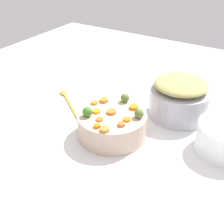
% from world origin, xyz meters
% --- Properties ---
extents(tabletop, '(2.40, 2.40, 0.02)m').
position_xyz_m(tabletop, '(0.00, 0.00, 0.01)').
color(tabletop, silver).
rests_on(tabletop, ground).
extents(serving_bowl_carrots, '(0.27, 0.27, 0.10)m').
position_xyz_m(serving_bowl_carrots, '(-0.02, -0.04, 0.07)').
color(serving_bowl_carrots, '#C3AB91').
rests_on(serving_bowl_carrots, tabletop).
extents(metal_pot, '(0.26, 0.26, 0.13)m').
position_xyz_m(metal_pot, '(0.15, 0.25, 0.08)').
color(metal_pot, '#B1B1BD').
rests_on(metal_pot, tabletop).
extents(stuffing_mound, '(0.23, 0.23, 0.05)m').
position_xyz_m(stuffing_mound, '(0.15, 0.25, 0.17)').
color(stuffing_mound, tan).
rests_on(stuffing_mound, metal_pot).
extents(carrot_slice_0, '(0.04, 0.04, 0.01)m').
position_xyz_m(carrot_slice_0, '(-0.04, -0.10, 0.12)').
color(carrot_slice_0, orange).
rests_on(carrot_slice_0, serving_bowl_carrots).
extents(carrot_slice_1, '(0.05, 0.05, 0.01)m').
position_xyz_m(carrot_slice_1, '(0.03, 0.04, 0.13)').
color(carrot_slice_1, orange).
rests_on(carrot_slice_1, serving_bowl_carrots).
extents(carrot_slice_2, '(0.03, 0.03, 0.01)m').
position_xyz_m(carrot_slice_2, '(-0.08, -0.06, 0.12)').
color(carrot_slice_2, orange).
rests_on(carrot_slice_2, serving_bowl_carrots).
extents(carrot_slice_3, '(0.03, 0.03, 0.01)m').
position_xyz_m(carrot_slice_3, '(0.07, 0.03, 0.13)').
color(carrot_slice_3, orange).
rests_on(carrot_slice_3, serving_bowl_carrots).
extents(carrot_slice_4, '(0.05, 0.05, 0.01)m').
position_xyz_m(carrot_slice_4, '(-0.10, 0.03, 0.13)').
color(carrot_slice_4, orange).
rests_on(carrot_slice_4, serving_bowl_carrots).
extents(carrot_slice_5, '(0.04, 0.04, 0.01)m').
position_xyz_m(carrot_slice_5, '(0.02, -0.15, 0.13)').
color(carrot_slice_5, orange).
rests_on(carrot_slice_5, serving_bowl_carrots).
extents(carrot_slice_6, '(0.03, 0.03, 0.01)m').
position_xyz_m(carrot_slice_6, '(0.05, -0.05, 0.12)').
color(carrot_slice_6, orange).
rests_on(carrot_slice_6, serving_bowl_carrots).
extents(carrot_slice_7, '(0.03, 0.03, 0.01)m').
position_xyz_m(carrot_slice_7, '(0.05, -0.09, 0.13)').
color(carrot_slice_7, orange).
rests_on(carrot_slice_7, serving_bowl_carrots).
extents(carrot_slice_8, '(0.03, 0.03, 0.01)m').
position_xyz_m(carrot_slice_8, '(-0.02, -0.14, 0.13)').
color(carrot_slice_8, orange).
rests_on(carrot_slice_8, serving_bowl_carrots).
extents(carrot_slice_9, '(0.04, 0.04, 0.01)m').
position_xyz_m(carrot_slice_9, '(-0.12, -0.01, 0.12)').
color(carrot_slice_9, orange).
rests_on(carrot_slice_9, serving_bowl_carrots).
extents(carrot_slice_10, '(0.04, 0.04, 0.01)m').
position_xyz_m(carrot_slice_10, '(-0.02, -0.03, 0.13)').
color(carrot_slice_10, orange).
rests_on(carrot_slice_10, serving_bowl_carrots).
extents(brussels_sprout_0, '(0.04, 0.04, 0.04)m').
position_xyz_m(brussels_sprout_0, '(-0.02, 0.07, 0.14)').
color(brussels_sprout_0, '#5C7536').
rests_on(brussels_sprout_0, serving_bowl_carrots).
extents(brussels_sprout_1, '(0.04, 0.04, 0.04)m').
position_xyz_m(brussels_sprout_1, '(-0.09, -0.10, 0.14)').
color(brussels_sprout_1, '#427B28').
rests_on(brussels_sprout_1, serving_bowl_carrots).
extents(brussels_sprout_2, '(0.04, 0.04, 0.04)m').
position_xyz_m(brussels_sprout_2, '(0.08, -0.01, 0.14)').
color(brussels_sprout_2, '#547031').
rests_on(brussels_sprout_2, serving_bowl_carrots).
extents(wooden_spoon, '(0.27, 0.21, 0.01)m').
position_xyz_m(wooden_spoon, '(-0.35, 0.09, 0.02)').
color(wooden_spoon, '#BD8F41').
rests_on(wooden_spoon, tabletop).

